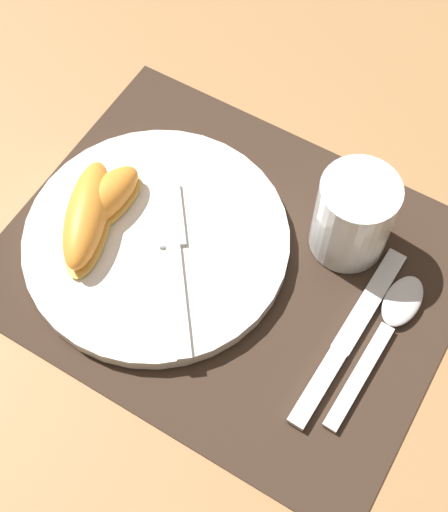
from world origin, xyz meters
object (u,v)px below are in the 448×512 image
Objects in this scene: citrus_wedge_0 at (104,200)px; citrus_wedge_1 at (87,216)px; knife at (347,339)px; fork at (174,253)px; juice_glass at (353,219)px; plate at (157,240)px; spoon at (391,320)px.

citrus_wedge_0 is 0.75× the size of citrus_wedge_1.
fork reaches higher than knife.
fork is (-0.14, -0.11, -0.02)m from juice_glass.
knife is at bearing -63.81° from juice_glass.
plate is 1.51× the size of spoon.
plate is 2.66× the size of citrus_wedge_0.
plate is at bearing -147.97° from juice_glass.
knife is (0.05, -0.10, -0.04)m from juice_glass.
juice_glass is 0.10m from spoon.
fork is (-0.18, -0.01, 0.02)m from knife.
juice_glass is 0.26m from citrus_wedge_1.
fork is (0.03, -0.01, 0.01)m from plate.
spoon is (0.24, 0.04, -0.00)m from plate.
plate is at bearing -169.93° from spoon.
fork is at bearing -176.08° from knife.
citrus_wedge_0 is (-0.22, -0.10, -0.01)m from juice_glass.
spoon is at bearing 10.07° from plate.
fork is at bearing -141.11° from juice_glass.
juice_glass is 0.71× the size of citrus_wedge_1.
juice_glass reaches higher than fork.
citrus_wedge_1 is (-0.27, -0.03, 0.03)m from knife.
spoon is at bearing 13.38° from fork.
fork is at bearing -166.62° from spoon.
juice_glass is (0.16, 0.10, 0.03)m from plate.
citrus_wedge_0 reaches higher than spoon.
juice_glass is 0.54× the size of spoon.
spoon is 1.76× the size of citrus_wedge_0.
citrus_wedge_0 is at bearing 173.23° from fork.
spoon is 1.09× the size of fork.
knife is at bearing -126.75° from spoon.
spoon is (0.08, -0.06, -0.04)m from juice_glass.
juice_glass is at bearing 142.05° from spoon.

